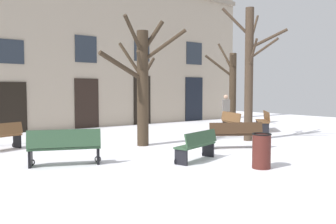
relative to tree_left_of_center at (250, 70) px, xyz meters
name	(u,v)px	position (x,y,z in m)	size (l,w,h in m)	color
ground_plane	(200,151)	(-3.05, -0.67, -2.66)	(33.26, 33.26, 0.00)	white
building_facade	(87,49)	(-3.04, 7.95, 1.33)	(20.79, 0.60, 7.92)	tan
tree_left_of_center	(250,70)	(0.00, 0.00, 0.00)	(1.87, 1.88, 4.98)	#423326
tree_foreground	(232,85)	(3.77, 4.44, -0.50)	(1.74, 1.97, 4.53)	#382B1E
tree_right_of_center	(142,81)	(-3.90, 1.35, -0.45)	(2.85, 1.88, 4.29)	#382B1E
litter_bin	(261,151)	(-3.38, -3.28, -2.23)	(0.47, 0.47, 0.86)	#4C1E19
bench_facing_shops	(65,147)	(-7.15, -0.16, -2.18)	(1.84, 1.12, 0.94)	#2D4C33
bench_by_litter_bin	(235,134)	(-1.79, -0.94, -2.20)	(1.76, 1.25, 0.88)	#3D2819
bench_near_center_tree	(197,145)	(-4.06, -1.68, -2.24)	(1.59, 0.88, 0.82)	#2D4C33
bench_near_lamp	(264,121)	(3.06, 1.72, -2.19)	(1.60, 1.62, 0.92)	brown
bench_back_to_back_left	(233,122)	(1.26, 1.96, -2.17)	(1.08, 1.88, 0.93)	brown
person_by_shop_door	(226,109)	(2.83, 3.96, -1.73)	(0.44, 0.37, 1.68)	#2D271E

